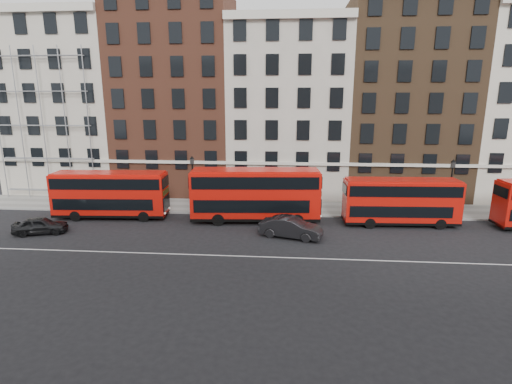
# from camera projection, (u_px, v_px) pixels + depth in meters

# --- Properties ---
(ground) EXTENTS (120.00, 120.00, 0.00)m
(ground) POSITION_uv_depth(u_px,v_px,m) (285.00, 247.00, 29.96)
(ground) COLOR black
(ground) RESTS_ON ground
(pavement) EXTENTS (80.00, 5.00, 0.15)m
(pavement) POSITION_uv_depth(u_px,v_px,m) (286.00, 208.00, 40.11)
(pavement) COLOR gray
(pavement) RESTS_ON ground
(kerb) EXTENTS (80.00, 0.30, 0.16)m
(kerb) POSITION_uv_depth(u_px,v_px,m) (286.00, 215.00, 37.69)
(kerb) COLOR gray
(kerb) RESTS_ON ground
(road_centre_line) EXTENTS (70.00, 0.12, 0.01)m
(road_centre_line) POSITION_uv_depth(u_px,v_px,m) (284.00, 258.00, 28.02)
(road_centre_line) COLOR white
(road_centre_line) RESTS_ON ground
(building_terrace) EXTENTS (64.00, 11.95, 22.00)m
(building_terrace) POSITION_uv_depth(u_px,v_px,m) (285.00, 103.00, 44.87)
(building_terrace) COLOR #B6AE9D
(building_terrace) RESTS_ON ground
(bus_a) EXTENTS (10.40, 3.05, 4.32)m
(bus_a) POSITION_uv_depth(u_px,v_px,m) (110.00, 194.00, 36.56)
(bus_a) COLOR #BD1109
(bus_a) RESTS_ON ground
(bus_b) EXTENTS (11.55, 3.57, 4.78)m
(bus_b) POSITION_uv_depth(u_px,v_px,m) (255.00, 194.00, 35.44)
(bus_b) COLOR #BD1109
(bus_b) RESTS_ON ground
(bus_c) EXTENTS (9.87, 2.77, 4.11)m
(bus_c) POSITION_uv_depth(u_px,v_px,m) (400.00, 201.00, 34.52)
(bus_c) COLOR #BD1109
(bus_c) RESTS_ON ground
(car_rear) EXTENTS (4.44, 2.76, 1.41)m
(car_rear) POSITION_uv_depth(u_px,v_px,m) (40.00, 225.00, 32.72)
(car_rear) COLOR black
(car_rear) RESTS_ON ground
(car_front) EXTENTS (5.27, 3.03, 1.64)m
(car_front) POSITION_uv_depth(u_px,v_px,m) (291.00, 227.00, 31.86)
(car_front) COLOR black
(car_front) RESTS_ON ground
(lamp_post_left) EXTENTS (0.44, 0.44, 5.33)m
(lamp_post_left) POSITION_uv_depth(u_px,v_px,m) (193.00, 181.00, 38.49)
(lamp_post_left) COLOR black
(lamp_post_left) RESTS_ON pavement
(lamp_post_right) EXTENTS (0.44, 0.44, 5.33)m
(lamp_post_right) POSITION_uv_depth(u_px,v_px,m) (451.00, 185.00, 36.51)
(lamp_post_right) COLOR black
(lamp_post_right) RESTS_ON pavement
(iron_railings) EXTENTS (6.60, 0.06, 1.00)m
(iron_railings) POSITION_uv_depth(u_px,v_px,m) (286.00, 197.00, 42.10)
(iron_railings) COLOR black
(iron_railings) RESTS_ON pavement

